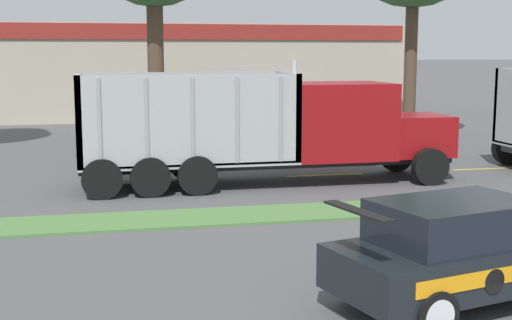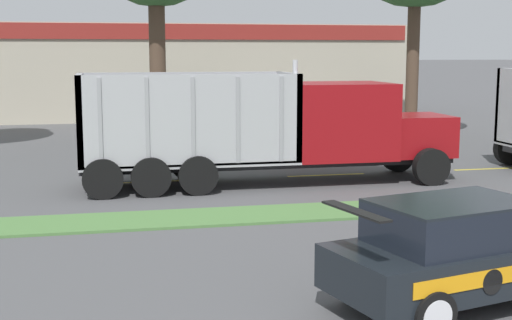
# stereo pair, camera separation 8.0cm
# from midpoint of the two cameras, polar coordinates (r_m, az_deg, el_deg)

# --- Properties ---
(grass_verge) EXTENTS (120.00, 1.67, 0.06)m
(grass_verge) POSITION_cam_midpoint_polar(r_m,az_deg,el_deg) (16.40, 3.83, -4.20)
(grass_verge) COLOR #517F42
(grass_verge) RESTS_ON ground_plane
(centre_line_4) EXTENTS (2.40, 0.14, 0.01)m
(centre_line_4) POSITION_cam_midpoint_polar(r_m,az_deg,el_deg) (20.54, -9.05, -1.75)
(centre_line_4) COLOR yellow
(centre_line_4) RESTS_ON ground_plane
(centre_line_5) EXTENTS (2.40, 0.14, 0.01)m
(centre_line_5) POSITION_cam_midpoint_polar(r_m,az_deg,el_deg) (21.54, 5.44, -1.19)
(centre_line_5) COLOR yellow
(centre_line_5) RESTS_ON ground_plane
(centre_line_6) EXTENTS (2.40, 0.14, 0.01)m
(centre_line_6) POSITION_cam_midpoint_polar(r_m,az_deg,el_deg) (23.75, 17.93, -0.66)
(centre_line_6) COLOR yellow
(centre_line_6) RESTS_ON ground_plane
(dump_truck_lead) EXTENTS (10.51, 2.61, 3.46)m
(dump_truck_lead) POSITION_cam_midpoint_polar(r_m,az_deg,el_deg) (20.04, 3.20, 2.36)
(dump_truck_lead) COLOR black
(dump_truck_lead) RESTS_ON ground_plane
(rally_car) EXTENTS (4.35, 2.63, 1.61)m
(rally_car) POSITION_cam_midpoint_polar(r_m,az_deg,el_deg) (10.80, 16.01, -7.00)
(rally_car) COLOR black
(rally_car) RESTS_ON ground_plane
(store_building_backdrop) EXTENTS (26.37, 12.10, 5.16)m
(store_building_backdrop) POSITION_cam_midpoint_polar(r_m,az_deg,el_deg) (43.92, -7.12, 7.17)
(store_building_backdrop) COLOR #BCB29E
(store_building_backdrop) RESTS_ON ground_plane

